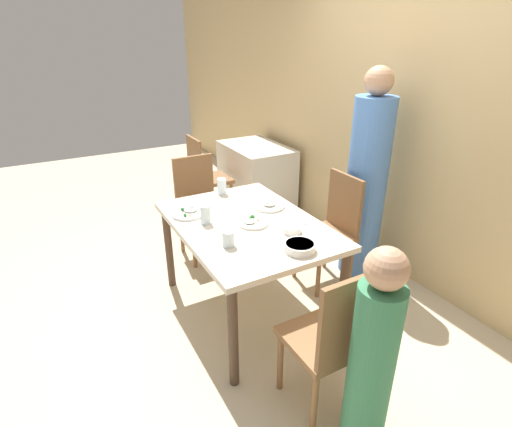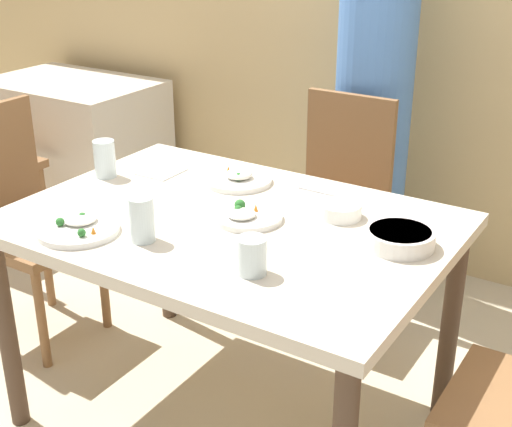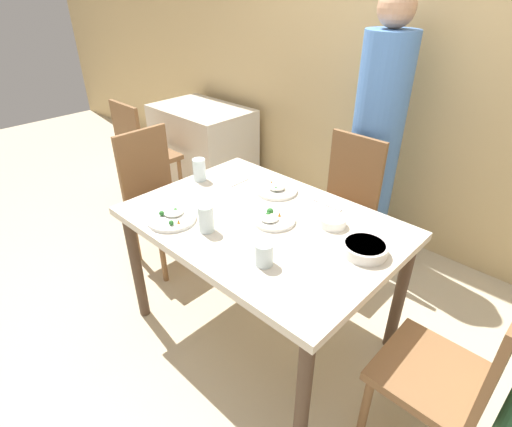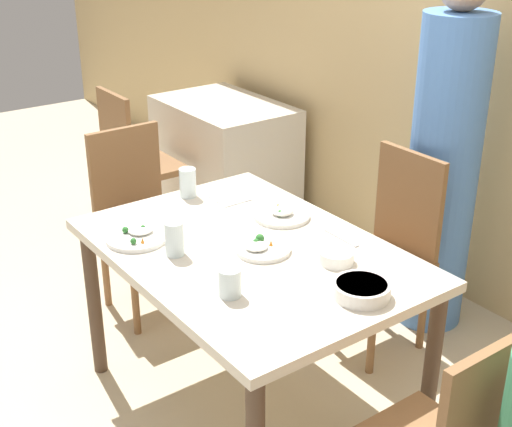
{
  "view_description": "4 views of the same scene",
  "coord_description": "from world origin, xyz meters",
  "px_view_note": "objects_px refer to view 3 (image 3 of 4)",
  "views": [
    {
      "loc": [
        2.23,
        -1.16,
        1.96
      ],
      "look_at": [
        0.06,
        0.05,
        0.82
      ],
      "focal_mm": 28.0,
      "sensor_mm": 36.0,
      "label": 1
    },
    {
      "loc": [
        1.12,
        -1.63,
        1.62
      ],
      "look_at": [
        0.05,
        0.08,
        0.75
      ],
      "focal_mm": 50.0,
      "sensor_mm": 36.0,
      "label": 2
    },
    {
      "loc": [
        1.14,
        -1.23,
        1.77
      ],
      "look_at": [
        -0.03,
        -0.01,
        0.77
      ],
      "focal_mm": 28.0,
      "sensor_mm": 36.0,
      "label": 3
    },
    {
      "loc": [
        1.97,
        -1.4,
        1.98
      ],
      "look_at": [
        -0.02,
        0.05,
        0.87
      ],
      "focal_mm": 50.0,
      "sensor_mm": 36.0,
      "label": 4
    }
  ],
  "objects_px": {
    "bowl_curry": "(365,248)",
    "plate_rice_adult": "(273,219)",
    "chair_child_spot": "(455,374)",
    "person_adult": "(375,145)",
    "chair_adult_spot": "(342,203)",
    "glass_water_tall": "(264,254)"
  },
  "relations": [
    {
      "from": "glass_water_tall",
      "to": "chair_child_spot",
      "type": "bearing_deg",
      "value": 17.37
    },
    {
      "from": "plate_rice_adult",
      "to": "glass_water_tall",
      "type": "distance_m",
      "value": 0.34
    },
    {
      "from": "person_adult",
      "to": "chair_adult_spot",
      "type": "bearing_deg",
      "value": -90.0
    },
    {
      "from": "chair_adult_spot",
      "to": "bowl_curry",
      "type": "height_order",
      "value": "chair_adult_spot"
    },
    {
      "from": "bowl_curry",
      "to": "glass_water_tall",
      "type": "distance_m",
      "value": 0.44
    },
    {
      "from": "chair_child_spot",
      "to": "bowl_curry",
      "type": "relative_size",
      "value": 4.77
    },
    {
      "from": "bowl_curry",
      "to": "person_adult",
      "type": "bearing_deg",
      "value": 117.49
    },
    {
      "from": "chair_adult_spot",
      "to": "person_adult",
      "type": "bearing_deg",
      "value": 90.0
    },
    {
      "from": "chair_adult_spot",
      "to": "chair_child_spot",
      "type": "height_order",
      "value": "same"
    },
    {
      "from": "plate_rice_adult",
      "to": "chair_child_spot",
      "type": "bearing_deg",
      "value": -2.52
    },
    {
      "from": "bowl_curry",
      "to": "plate_rice_adult",
      "type": "bearing_deg",
      "value": -170.77
    },
    {
      "from": "chair_child_spot",
      "to": "plate_rice_adult",
      "type": "height_order",
      "value": "chair_child_spot"
    },
    {
      "from": "chair_adult_spot",
      "to": "glass_water_tall",
      "type": "relative_size",
      "value": 9.31
    },
    {
      "from": "chair_child_spot",
      "to": "person_adult",
      "type": "xyz_separation_m",
      "value": [
        -1.03,
        1.16,
        0.31
      ]
    },
    {
      "from": "chair_adult_spot",
      "to": "bowl_curry",
      "type": "distance_m",
      "value": 0.93
    },
    {
      "from": "chair_child_spot",
      "to": "bowl_curry",
      "type": "height_order",
      "value": "chair_child_spot"
    },
    {
      "from": "person_adult",
      "to": "bowl_curry",
      "type": "distance_m",
      "value": 1.17
    },
    {
      "from": "person_adult",
      "to": "plate_rice_adult",
      "type": "bearing_deg",
      "value": -85.88
    },
    {
      "from": "glass_water_tall",
      "to": "chair_adult_spot",
      "type": "bearing_deg",
      "value": 104.64
    },
    {
      "from": "chair_child_spot",
      "to": "bowl_curry",
      "type": "xyz_separation_m",
      "value": [
        -0.49,
        0.12,
        0.27
      ]
    },
    {
      "from": "chair_adult_spot",
      "to": "plate_rice_adult",
      "type": "relative_size",
      "value": 4.4
    },
    {
      "from": "chair_adult_spot",
      "to": "person_adult",
      "type": "relative_size",
      "value": 0.54
    }
  ]
}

